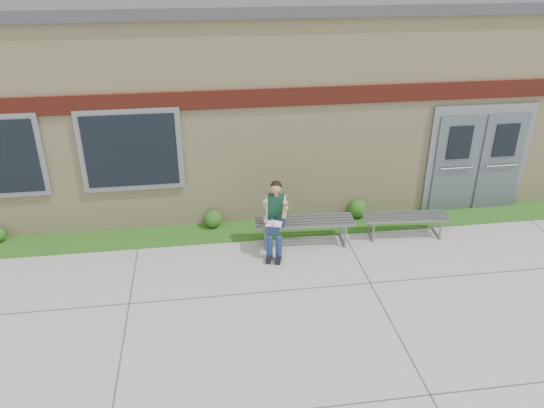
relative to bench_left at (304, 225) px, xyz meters
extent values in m
plane|color=#9E9E99|center=(-0.15, -2.00, -0.38)|extent=(80.00, 80.00, 0.00)
cube|color=#215416|center=(-0.15, 0.60, -0.37)|extent=(16.00, 0.80, 0.02)
cube|color=beige|center=(-0.15, 4.00, 1.62)|extent=(16.00, 6.00, 4.00)
cube|color=maroon|center=(-0.15, 0.97, 2.22)|extent=(16.00, 0.06, 0.35)
cube|color=slate|center=(-3.15, 0.96, 1.32)|extent=(1.90, 0.08, 1.60)
cube|color=black|center=(-3.15, 0.92, 1.32)|extent=(1.70, 0.04, 1.40)
cube|color=slate|center=(3.85, 0.96, 0.77)|extent=(2.20, 0.08, 2.30)
cube|color=#505960|center=(3.35, 0.91, 0.67)|extent=(0.92, 0.06, 2.10)
cube|color=#505960|center=(4.35, 0.91, 0.67)|extent=(0.92, 0.06, 2.10)
cube|color=slate|center=(0.00, 0.00, 0.09)|extent=(1.90, 0.63, 0.04)
cube|color=slate|center=(-0.75, 0.00, -0.16)|extent=(0.08, 0.52, 0.43)
cube|color=slate|center=(0.75, 0.00, -0.16)|extent=(0.08, 0.52, 0.43)
cube|color=slate|center=(2.00, 0.00, 0.04)|extent=(1.68, 0.59, 0.03)
cube|color=slate|center=(1.34, 0.00, -0.19)|extent=(0.08, 0.46, 0.38)
cube|color=slate|center=(2.66, 0.00, -0.19)|extent=(0.08, 0.46, 0.38)
cube|color=navy|center=(-0.55, -0.05, 0.19)|extent=(0.37, 0.30, 0.15)
cube|color=#0E341D|center=(-0.56, -0.07, 0.48)|extent=(0.34, 0.26, 0.44)
sphere|color=tan|center=(-0.56, -0.08, 0.86)|extent=(0.24, 0.24, 0.20)
sphere|color=black|center=(-0.55, -0.06, 0.88)|extent=(0.26, 0.26, 0.21)
cylinder|color=navy|center=(-0.70, -0.27, 0.21)|extent=(0.24, 0.42, 0.14)
cylinder|color=navy|center=(-0.53, -0.31, 0.21)|extent=(0.24, 0.42, 0.14)
cylinder|color=navy|center=(-0.74, -0.49, -0.14)|extent=(0.11, 0.11, 0.47)
cylinder|color=navy|center=(-0.57, -0.54, -0.14)|extent=(0.11, 0.11, 0.47)
cube|color=black|center=(-0.76, -0.56, -0.33)|extent=(0.16, 0.26, 0.09)
cube|color=black|center=(-0.59, -0.60, -0.33)|extent=(0.16, 0.26, 0.09)
cylinder|color=tan|center=(-0.75, -0.08, 0.54)|extent=(0.14, 0.23, 0.25)
cylinder|color=tan|center=(-0.40, -0.17, 0.54)|extent=(0.14, 0.23, 0.25)
cube|color=white|center=(-0.65, -0.40, 0.30)|extent=(0.34, 0.28, 0.01)
cube|color=#C64A73|center=(-0.65, -0.40, 0.29)|extent=(0.34, 0.29, 0.01)
sphere|color=#6EC334|center=(-0.40, -0.31, 0.55)|extent=(0.08, 0.08, 0.08)
sphere|color=#215416|center=(-1.70, 0.85, -0.18)|extent=(0.36, 0.36, 0.36)
sphere|color=#215416|center=(1.31, 0.85, -0.16)|extent=(0.39, 0.39, 0.39)
camera|label=1|loc=(-1.87, -8.64, 4.82)|focal=35.00mm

